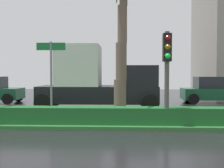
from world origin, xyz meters
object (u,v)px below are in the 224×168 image
(traffic_signal_median_right, at_px, (167,61))
(car_in_traffic_third, at_px, (215,90))
(street_name_sign, at_px, (51,70))
(box_truck_lead, at_px, (97,81))

(traffic_signal_median_right, height_order, car_in_traffic_third, traffic_signal_median_right)
(street_name_sign, bearing_deg, car_in_traffic_third, 42.52)
(traffic_signal_median_right, relative_size, box_truck_lead, 0.51)
(car_in_traffic_third, bearing_deg, box_truck_lead, -156.21)
(box_truck_lead, distance_m, car_in_traffic_third, 8.14)
(traffic_signal_median_right, height_order, street_name_sign, traffic_signal_median_right)
(traffic_signal_median_right, bearing_deg, street_name_sign, 169.66)
(street_name_sign, distance_m, box_truck_lead, 4.91)
(box_truck_lead, bearing_deg, traffic_signal_median_right, -61.70)
(street_name_sign, distance_m, car_in_traffic_third, 11.87)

